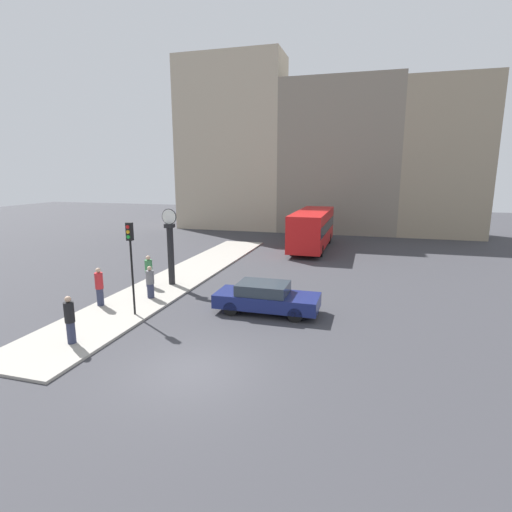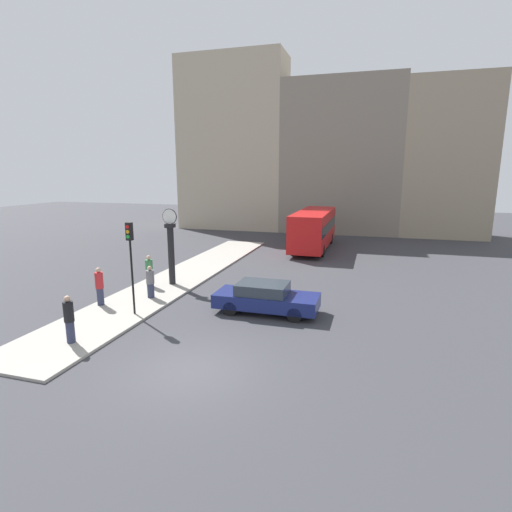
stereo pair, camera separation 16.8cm
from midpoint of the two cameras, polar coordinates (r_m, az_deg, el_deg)
The scene contains 11 objects.
ground_plane at distance 13.43m, azimuth -9.51°, elevation -15.87°, with size 120.00×120.00×0.00m, color #38383D.
sidewalk_corner at distance 24.49m, azimuth -10.70°, elevation -2.90°, with size 3.39×24.89×0.11m, color #A39E93.
building_row at distance 43.35m, azimuth 8.27°, elevation 14.40°, with size 31.43×5.00×18.27m.
sedan_car at distance 18.01m, azimuth 1.18°, elevation -5.96°, with size 4.64×1.85×1.37m.
bus_distant at distance 33.06m, azimuth 7.89°, elevation 4.05°, with size 2.54×9.55×3.12m.
traffic_light_near at distance 17.79m, azimuth -17.73°, elevation 0.85°, with size 0.26×0.24×4.04m.
street_clock at distance 22.36m, azimuth -12.32°, elevation 1.04°, with size 0.84×0.45×4.18m.
pedestrian_black_jacket at distance 16.09m, azimuth -25.32°, elevation -8.23°, with size 0.35×0.35×1.78m.
pedestrian_grey_jacket at distance 20.42m, azimuth -15.11°, elevation -3.64°, with size 0.40×0.40×1.60m.
pedestrian_green_hoodie at distance 22.41m, azimuth -15.27°, elevation -2.12°, with size 0.40×0.40×1.72m.
pedestrian_red_top at distance 19.97m, azimuth -21.69°, elevation -4.10°, with size 0.37×0.37×1.80m.
Camera 1 is at (5.20, -10.69, 6.22)m, focal length 28.00 mm.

